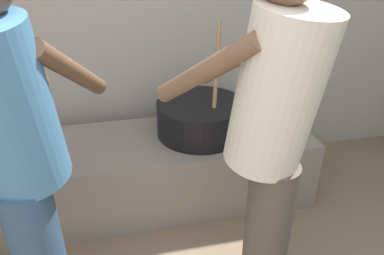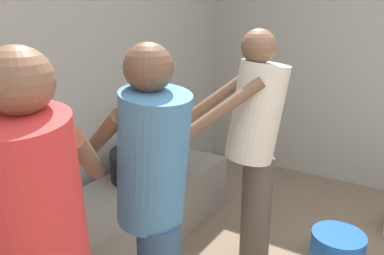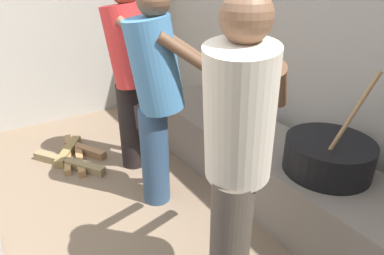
% 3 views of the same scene
% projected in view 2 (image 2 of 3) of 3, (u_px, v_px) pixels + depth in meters
% --- Properties ---
extents(block_enclosure_rear, '(4.89, 0.20, 2.47)m').
position_uv_depth(block_enclosure_rear, '(33.00, 76.00, 2.45)').
color(block_enclosure_rear, '#9E998E').
rests_on(block_enclosure_rear, ground_plane).
extents(hearth_ledge, '(2.47, 0.60, 0.45)m').
position_uv_depth(hearth_ledge, '(97.00, 239.00, 2.45)').
color(hearth_ledge, slate).
rests_on(hearth_ledge, ground_plane).
extents(cooking_pot_main, '(0.53, 0.53, 0.66)m').
position_uv_depth(cooking_pot_main, '(147.00, 164.00, 2.81)').
color(cooking_pot_main, black).
rests_on(cooking_pot_main, hearth_ledge).
extents(cook_in_red_shirt, '(0.71, 0.66, 1.56)m').
position_uv_depth(cook_in_red_shirt, '(41.00, 250.00, 1.25)').
color(cook_in_red_shirt, black).
rests_on(cook_in_red_shirt, ground_plane).
extents(cook_in_blue_shirt, '(0.54, 0.72, 1.53)m').
position_uv_depth(cook_in_blue_shirt, '(154.00, 194.00, 1.67)').
color(cook_in_blue_shirt, navy).
rests_on(cook_in_blue_shirt, ground_plane).
extents(cook_in_cream_shirt, '(0.66, 0.71, 1.55)m').
position_uv_depth(cook_in_cream_shirt, '(255.00, 138.00, 2.36)').
color(cook_in_cream_shirt, '#4C4238').
rests_on(cook_in_cream_shirt, ground_plane).
extents(bucket_blue_plastic, '(0.34, 0.34, 0.26)m').
position_uv_depth(bucket_blue_plastic, '(337.00, 251.00, 2.49)').
color(bucket_blue_plastic, '#194C99').
rests_on(bucket_blue_plastic, ground_plane).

